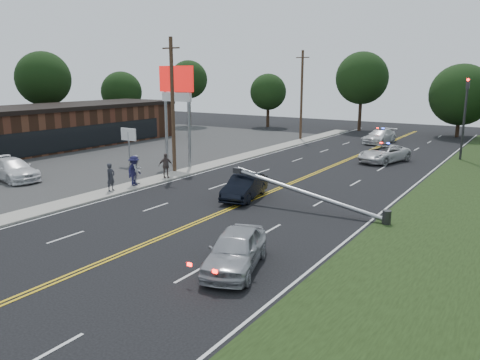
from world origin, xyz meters
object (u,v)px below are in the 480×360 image
Objects in this scene: small_sign at (129,138)px; bystander_d at (166,166)px; crashed_sedan at (245,187)px; emergency_a at (384,154)px; bystander_c at (134,171)px; bystander_a at (111,177)px; fallen_streetlight at (315,196)px; waiting_sedan at (235,250)px; utility_pole_mid at (173,105)px; pylon_sign at (177,92)px; bystander_b at (137,170)px; traffic_signal at (465,112)px; utility_pole_far at (302,95)px; emergency_b at (380,136)px; parked_car at (13,169)px.

bystander_d is (5.90, -2.22, -1.33)m from small_sign.
crashed_sedan is (13.47, -3.66, -1.61)m from small_sign.
bystander_c is at bearing -104.89° from emergency_a.
bystander_a is 0.89× the size of bystander_c.
fallen_streetlight reaches higher than waiting_sedan.
pylon_sign is at bearing 123.02° from utility_pole_mid.
bystander_b is (-12.47, -0.87, 0.20)m from fallen_streetlight.
bystander_c reaches higher than waiting_sedan.
utility_pole_mid is at bearing -134.20° from traffic_signal.
pylon_sign is 1.81× the size of crashed_sedan.
bystander_d is (1.10, -24.22, -4.09)m from utility_pole_far.
traffic_signal is 22.62m from fallen_streetlight.
traffic_signal reaches higher than crashed_sedan.
bystander_c is (-7.50, -29.40, 0.35)m from emergency_b.
emergency_b is (-3.70, 11.14, 0.03)m from emergency_a.
fallen_streetlight is 12.91m from bystander_a.
bystander_d is at bearing 122.20° from waiting_sedan.
emergency_b is (-9.03, 6.26, -3.44)m from traffic_signal.
parked_car is at bearing -168.57° from fallen_streetlight.
traffic_signal is at bearing -28.41° from emergency_b.
parked_car is at bearing 96.26° from bystander_b.
bystander_b is at bearing -176.01° from fallen_streetlight.
utility_pole_mid reaches higher than crashed_sedan.
parked_car is (-3.05, -8.29, -1.57)m from small_sign.
utility_pole_far is (-13.39, 26.00, 4.17)m from fallen_streetlight.
emergency_b is (9.77, 22.25, -5.23)m from pylon_sign.
bystander_d reaches higher than emergency_a.
emergency_a is at bearing -4.60° from bystander_d.
utility_pole_mid reaches higher than emergency_b.
parked_car is at bearing -176.31° from crashed_sedan.
bystander_b is at bearing -79.35° from utility_pole_mid.
crashed_sedan is 8.54m from bystander_a.
emergency_a is 18.91m from bystander_d.
emergency_b is at bearing 15.67° from bystander_d.
fallen_streetlight is 17.15m from emergency_a.
utility_pole_far is 31.59m from parked_car.
utility_pole_far reaches higher than emergency_a.
bystander_d is (0.13, 2.93, -0.11)m from bystander_c.
small_sign is at bearing 127.23° from waiting_sedan.
bystander_c is (8.81, 3.14, 0.35)m from parked_car.
crashed_sedan is 0.84× the size of emergency_a.
emergency_a is at bearing 47.14° from utility_pole_mid.
crashed_sedan is 2.21× the size of bystander_b.
parked_car reaches higher than emergency_a.
small_sign reaches higher than bystander_b.
emergency_b is at bearing 61.31° from small_sign.
parked_car is at bearing -110.33° from emergency_b.
emergency_a is 2.65× the size of bystander_b.
fallen_streetlight is at bearing -62.76° from utility_pole_far.
bystander_b is at bearing -152.64° from bystander_d.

